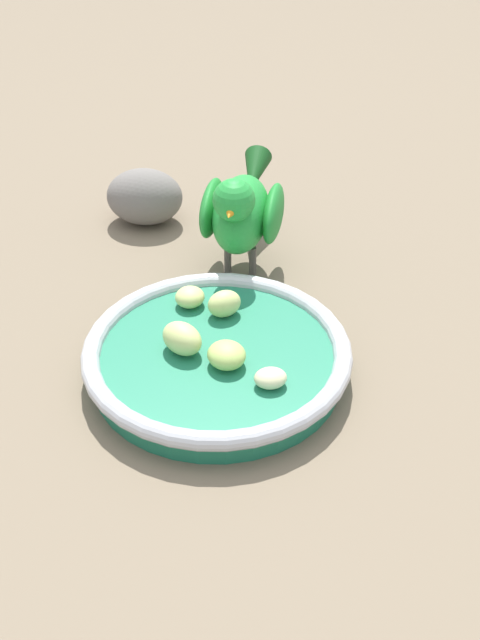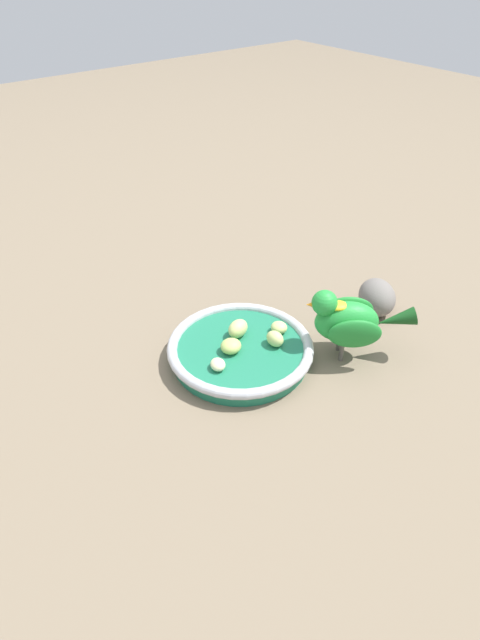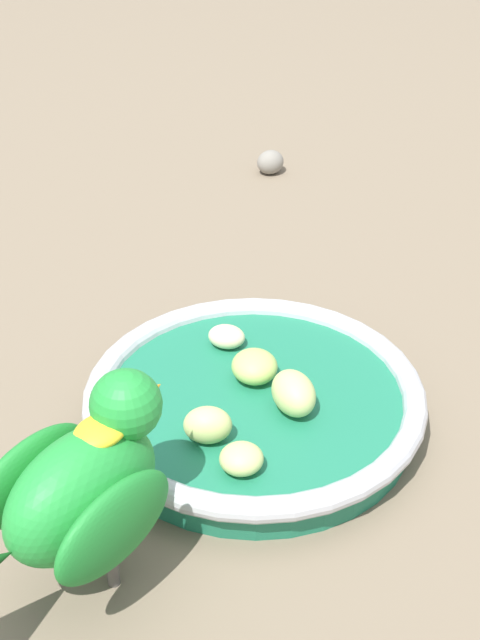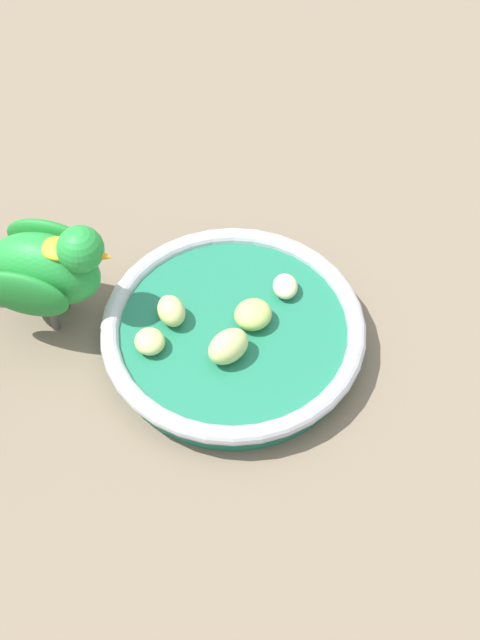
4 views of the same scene
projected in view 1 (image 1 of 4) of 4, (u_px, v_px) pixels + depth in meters
The scene contains 9 objects.
ground_plane at pixel (227, 387), 0.75m from camera, with size 4.00×4.00×0.00m, color #756651.
feeding_bowl at pixel (215, 360), 0.75m from camera, with size 0.23×0.23×0.03m.
apple_piece_0 at pixel (231, 355), 0.73m from camera, with size 0.03×0.03×0.02m, color #B2CC66.
apple_piece_1 at pixel (190, 297), 0.80m from camera, with size 0.03×0.03×0.02m, color #C6D17A.
apple_piece_2 at pixel (270, 378), 0.71m from camera, with size 0.03×0.02×0.02m, color beige.
apple_piece_3 at pixel (182, 338), 0.74m from camera, with size 0.04×0.03×0.03m, color #C6D17A.
apple_piece_4 at pixel (224, 304), 0.78m from camera, with size 0.03×0.02×0.02m, color #C6D17A.
parrot at pixel (242, 209), 0.85m from camera, with size 0.15×0.13×0.12m.
rock_large at pixel (145, 197), 0.95m from camera, with size 0.08×0.06×0.06m, color slate.
Camera 1 is at (0.51, -0.25, 0.50)m, focal length 50.57 mm.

